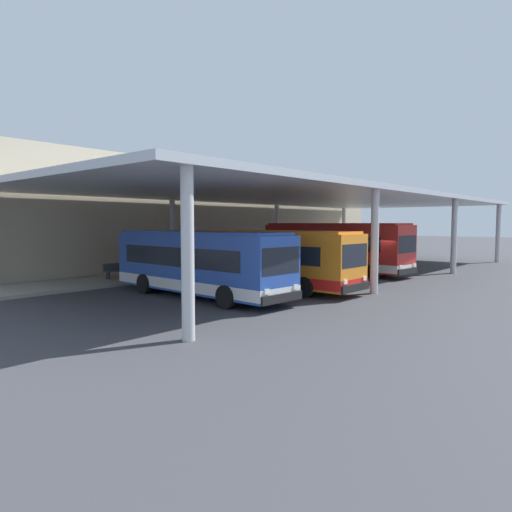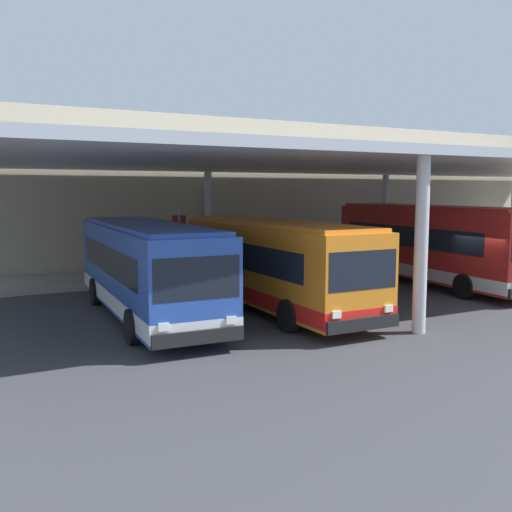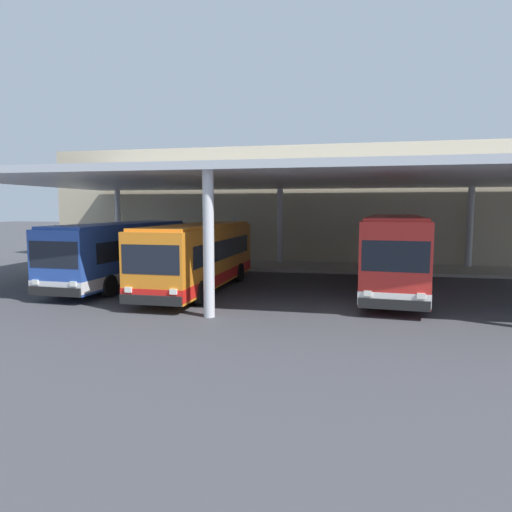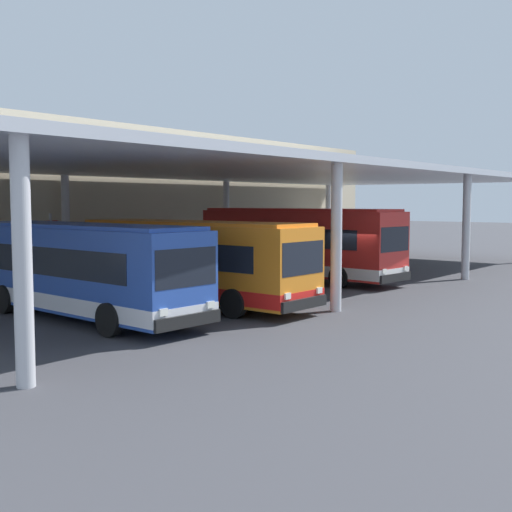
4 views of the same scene
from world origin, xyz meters
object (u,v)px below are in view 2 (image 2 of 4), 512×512
Objects in this scene: bus_second_bay at (273,263)px; bus_middle_bay at (430,244)px; trash_bin at (182,263)px; bus_nearest_bay at (146,268)px; bench_waiting at (112,267)px; banner_sign at (179,238)px.

bus_middle_bay is at bearing 9.17° from bus_second_bay.
bus_nearest_bay is at bearing -117.97° from trash_bin.
bus_nearest_bay reaches higher than trash_bin.
bus_second_bay reaches higher than bench_waiting.
banner_sign is at bearing -15.87° from bench_waiting.
trash_bin is at bearing 141.03° from bus_middle_bay.
banner_sign is (3.09, -0.88, 1.32)m from bench_waiting.
bus_middle_bay is 6.38× the size of bench_waiting.
banner_sign is at bearing 62.31° from bus_nearest_bay.
trash_bin is at bearing -5.25° from bench_waiting.
trash_bin is (4.31, 8.11, -0.98)m from bus_nearest_bay.
bus_nearest_bay is 4.50m from bus_second_bay.
bus_second_bay is (4.43, -0.80, 0.00)m from bus_nearest_bay.
bench_waiting is 3.45m from trash_bin.
bus_second_bay is at bearing -68.94° from bench_waiting.
bus_second_bay is 9.20m from bus_middle_bay.
bus_middle_bay is 11.77m from banner_sign.
bus_nearest_bay is 3.32× the size of banner_sign.
bus_middle_bay reaches higher than bus_second_bay.
bench_waiting is at bearing 111.06° from bus_second_bay.
bus_middle_bay is 11.72× the size of trash_bin.
bus_second_bay is at bearing -86.80° from banner_sign.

